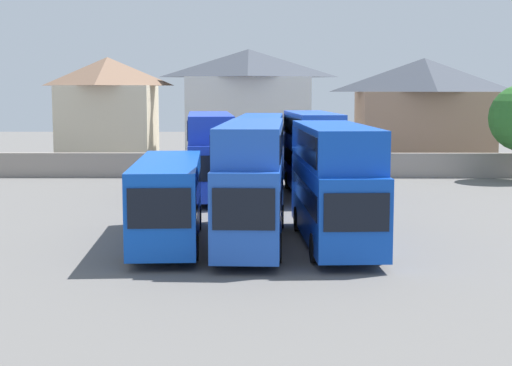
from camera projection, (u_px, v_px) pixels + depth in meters
The scene contains 11 objects.
ground at pixel (258, 189), 49.63m from camera, with size 140.00×140.00×0.00m, color #605E5B.
depot_boundary_wall at pixel (258, 165), 56.14m from camera, with size 56.00×0.50×1.80m, color gray.
bus_1 at pixel (168, 197), 31.56m from camera, with size 3.13×10.55×3.47m.
bus_2 at pixel (252, 176), 31.69m from camera, with size 2.87×11.70×4.99m.
bus_3 at pixel (334, 178), 31.37m from camera, with size 3.07×10.67×4.92m.
bus_4 at pixel (210, 150), 46.05m from camera, with size 3.50×11.76×4.94m.
bus_5 at pixel (261, 151), 46.25m from camera, with size 2.98×11.70×4.82m.
bus_6 at pixel (312, 149), 46.33m from camera, with size 3.21×11.11×5.00m.
house_terrace_left at pixel (108, 111), 64.55m from camera, with size 7.89×7.47×9.10m.
house_terrace_centre at pixel (249, 107), 64.18m from camera, with size 10.60×6.55×9.74m.
house_terrace_right at pixel (423, 112), 63.44m from camera, with size 11.06×7.23×8.98m.
Camera 1 is at (0.25, -31.23, 6.29)m, focal length 54.01 mm.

